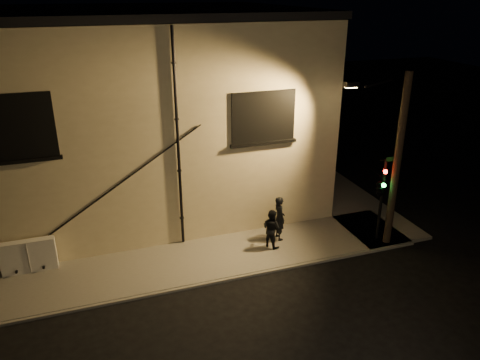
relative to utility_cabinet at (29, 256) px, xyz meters
name	(u,v)px	position (x,y,z in m)	size (l,w,h in m)	color
ground	(250,275)	(7.46, -2.70, -0.74)	(90.00, 90.00, 0.00)	black
sidewalk	(242,217)	(8.68, 1.69, -0.68)	(21.00, 16.00, 0.12)	slate
building	(126,106)	(4.46, 6.29, 3.67)	(16.20, 12.23, 8.80)	beige
utility_cabinet	(29,256)	(0.00, 0.00, 0.00)	(1.88, 0.32, 1.24)	white
pedestrian_a	(279,218)	(9.42, -0.74, 0.31)	(0.67, 0.44, 1.85)	black
pedestrian_b	(271,228)	(8.89, -1.19, 0.17)	(0.76, 0.59, 1.57)	black
traffic_signal	(380,187)	(13.01, -2.14, 1.74)	(1.26, 2.06, 3.50)	black
streetlamp_pole	(394,158)	(13.33, -2.32, 2.96)	(2.02, 1.38, 6.93)	black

